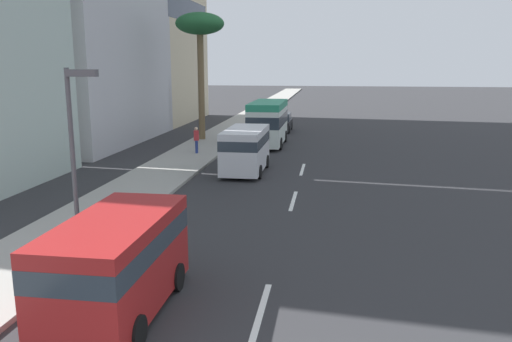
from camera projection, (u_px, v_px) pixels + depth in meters
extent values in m
plane|color=#2D2D30|center=(310.00, 144.00, 37.65)|extent=(198.00, 198.00, 0.00)
cube|color=#9E9B93|center=(213.00, 141.00, 38.68)|extent=(162.00, 3.57, 0.15)
cube|color=silver|center=(260.00, 313.00, 12.16)|extent=(3.20, 0.16, 0.01)
cube|color=silver|center=(293.00, 201.00, 22.10)|extent=(3.20, 0.16, 0.01)
cube|color=silver|center=(302.00, 169.00, 28.60)|extent=(3.20, 0.16, 0.01)
cube|color=silver|center=(268.00, 125.00, 36.75)|extent=(6.34, 2.22, 2.43)
cube|color=#268C66|center=(268.00, 105.00, 36.46)|extent=(6.34, 2.22, 0.46)
cube|color=#28333D|center=(268.00, 119.00, 36.66)|extent=(6.35, 2.23, 0.81)
cylinder|color=black|center=(280.00, 144.00, 35.03)|extent=(0.84, 0.26, 0.84)
cylinder|color=black|center=(249.00, 143.00, 35.33)|extent=(0.84, 0.26, 0.84)
cylinder|color=black|center=(285.00, 136.00, 38.59)|extent=(0.84, 0.26, 0.84)
cylinder|color=black|center=(257.00, 136.00, 38.89)|extent=(0.84, 0.26, 0.84)
cube|color=#A51E1E|center=(117.00, 263.00, 11.93)|extent=(4.71, 2.04, 2.12)
cube|color=#2D3842|center=(116.00, 244.00, 11.83)|extent=(4.72, 2.05, 0.51)
cylinder|color=black|center=(136.00, 332.00, 10.60)|extent=(0.72, 0.24, 0.72)
cylinder|color=black|center=(48.00, 325.00, 10.88)|extent=(0.72, 0.24, 0.72)
cylinder|color=black|center=(177.00, 277.00, 13.34)|extent=(0.72, 0.24, 0.72)
cylinder|color=black|center=(106.00, 273.00, 13.62)|extent=(0.72, 0.24, 0.72)
cube|color=silver|center=(245.00, 149.00, 27.59)|extent=(4.87, 1.98, 2.18)
cube|color=#2D3842|center=(245.00, 140.00, 27.49)|extent=(4.88, 1.99, 0.52)
cylinder|color=black|center=(259.00, 172.00, 26.23)|extent=(0.72, 0.24, 0.72)
cylinder|color=black|center=(223.00, 171.00, 26.50)|extent=(0.72, 0.24, 0.72)
cylinder|color=black|center=(266.00, 161.00, 29.06)|extent=(0.72, 0.24, 0.72)
cylinder|color=black|center=(234.00, 160.00, 29.33)|extent=(0.72, 0.24, 0.72)
cube|color=black|center=(281.00, 125.00, 44.66)|extent=(4.33, 1.76, 0.76)
cube|color=#38424C|center=(281.00, 117.00, 44.72)|extent=(2.38, 1.62, 0.62)
cylinder|color=black|center=(289.00, 130.00, 43.29)|extent=(0.64, 0.22, 0.64)
cylinder|color=black|center=(269.00, 129.00, 43.52)|extent=(0.64, 0.22, 0.64)
cylinder|color=black|center=(291.00, 126.00, 45.89)|extent=(0.64, 0.22, 0.64)
cylinder|color=black|center=(273.00, 126.00, 46.12)|extent=(0.64, 0.22, 0.64)
cylinder|color=navy|center=(196.00, 147.00, 32.84)|extent=(0.14, 0.14, 0.81)
cylinder|color=navy|center=(197.00, 147.00, 32.99)|extent=(0.14, 0.14, 0.81)
cube|color=red|center=(196.00, 135.00, 32.77)|extent=(0.29, 0.36, 0.64)
sphere|color=beige|center=(196.00, 129.00, 32.68)|extent=(0.22, 0.22, 0.22)
cylinder|color=brown|center=(201.00, 86.00, 38.31)|extent=(0.47, 0.47, 7.93)
ellipsoid|color=#236033|center=(200.00, 23.00, 37.39)|extent=(3.55, 3.55, 1.60)
cylinder|color=#4C4C51|center=(73.00, 164.00, 14.99)|extent=(0.14, 0.14, 5.52)
cube|color=#4C4C51|center=(82.00, 73.00, 14.39)|extent=(0.24, 0.90, 0.20)
cube|color=#2D3847|center=(189.00, 11.00, 49.71)|extent=(13.22, 0.08, 2.13)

